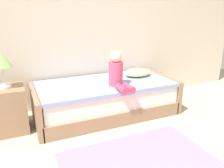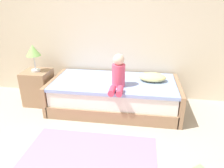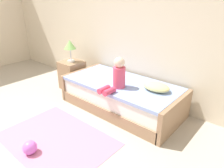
% 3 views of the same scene
% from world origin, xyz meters
% --- Properties ---
extents(wall_rear, '(7.20, 0.10, 2.90)m').
position_xyz_m(wall_rear, '(0.00, 2.60, 1.45)').
color(wall_rear, beige).
rests_on(wall_rear, ground).
extents(bed, '(2.11, 1.00, 0.50)m').
position_xyz_m(bed, '(0.58, 2.00, 0.25)').
color(bed, '#997556').
rests_on(bed, ground).
extents(nightstand, '(0.44, 0.44, 0.60)m').
position_xyz_m(nightstand, '(-0.77, 2.01, 0.30)').
color(nightstand, '#997556').
rests_on(nightstand, ground).
extents(table_lamp, '(0.24, 0.24, 0.45)m').
position_xyz_m(table_lamp, '(-0.77, 2.01, 0.94)').
color(table_lamp, silver).
rests_on(table_lamp, nightstand).
extents(child_figure, '(0.20, 0.51, 0.50)m').
position_xyz_m(child_figure, '(0.67, 1.77, 0.70)').
color(child_figure, '#E04C6B').
rests_on(child_figure, bed).
extents(pillow, '(0.44, 0.30, 0.13)m').
position_xyz_m(pillow, '(1.19, 2.10, 0.56)').
color(pillow, '#F2E58C').
rests_on(pillow, bed).
extents(area_rug, '(1.60, 1.10, 0.01)m').
position_xyz_m(area_rug, '(0.45, 0.70, 0.00)').
color(area_rug, pink).
rests_on(area_rug, ground).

